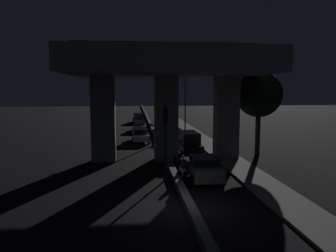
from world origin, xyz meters
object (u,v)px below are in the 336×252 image
Objects in this scene: car_silver_second_oncoming at (140,126)px; pedestrian_on_sidewalk at (222,142)px; car_silver_lead_oncoming at (140,135)px; motorcycle_black_filtering_far at (163,137)px; motorcycle_white_filtering_near at (183,168)px; car_silver_fifth at (162,120)px; traffic_light_left_of_median at (165,129)px; car_black_second at (189,143)px; car_grey_third at (174,135)px; street_lamp at (183,95)px; car_grey_lead at (204,168)px; car_grey_fourth at (167,125)px; car_dark_red_third_oncoming at (139,118)px; motorcycle_red_filtering_mid at (174,152)px.

pedestrian_on_sidewalk is at bearing 25.83° from car_silver_second_oncoming.
car_silver_lead_oncoming is 0.97× the size of car_silver_second_oncoming.
car_silver_lead_oncoming is 2.54m from motorcycle_black_filtering_far.
car_silver_fifth is at bearing -6.17° from motorcycle_white_filtering_near.
traffic_light_left_of_median is at bearing 98.71° from motorcycle_white_filtering_near.
traffic_light_left_of_median is 1.11× the size of car_black_second.
motorcycle_white_filtering_near reaches higher than car_grey_third.
car_silver_fifth is at bearing 106.77° from street_lamp.
car_grey_fourth is (0.14, 24.33, 0.12)m from car_grey_lead.
traffic_light_left_of_median reaches higher than car_black_second.
street_lamp is 7.23m from car_silver_second_oncoming.
car_black_second is (-1.92, -16.71, -3.83)m from street_lamp.
car_black_second is at bearing 178.69° from car_silver_fifth.
pedestrian_on_sidewalk is (3.59, -15.01, -0.02)m from car_grey_fourth.
traffic_light_left_of_median is at bearing 171.53° from car_grey_fourth.
traffic_light_left_of_median is 15.00m from motorcycle_black_filtering_far.
motorcycle_black_filtering_far is at bearing 72.02° from car_silver_lead_oncoming.
car_dark_red_third_oncoming is 2.72× the size of motorcycle_black_filtering_far.
pedestrian_on_sidewalk is (4.91, -5.86, 0.35)m from motorcycle_black_filtering_far.
car_silver_lead_oncoming is (-4.01, 7.97, -0.33)m from car_black_second.
motorcycle_black_filtering_far is (1.16, 14.72, -2.66)m from traffic_light_left_of_median.
car_silver_lead_oncoming is (-3.61, 15.94, -0.08)m from car_grey_lead.
car_black_second is (2.75, 7.50, -2.16)m from traffic_light_left_of_median.
car_silver_second_oncoming is (-3.95, 17.32, -0.34)m from car_black_second.
traffic_light_left_of_median is at bearing -100.92° from street_lamp.
car_grey_lead reaches higher than motorcycle_black_filtering_far.
car_dark_red_third_oncoming is at bearing 2.97° from motorcycle_black_filtering_far.
car_silver_lead_oncoming is at bearing 153.41° from car_grey_fourth.
car_silver_fifth is 16.44m from car_silver_lead_oncoming.
car_silver_lead_oncoming is (-3.75, -8.40, -0.20)m from car_grey_fourth.
car_silver_fifth reaches higher than car_grey_third.
pedestrian_on_sidewalk reaches higher than motorcycle_white_filtering_near.
traffic_light_left_of_median is 2.95× the size of pedestrian_on_sidewalk.
motorcycle_red_filtering_mid reaches higher than car_silver_second_oncoming.
motorcycle_red_filtering_mid is at bearing 78.03° from traffic_light_left_of_median.
car_grey_fourth is at bearing -5.80° from motorcycle_red_filtering_mid.
car_grey_lead is 10.04m from pedestrian_on_sidewalk.
traffic_light_left_of_median is 36.76m from car_dark_red_third_oncoming.
car_black_second reaches higher than car_grey_lead.
car_silver_fifth is 2.58× the size of pedestrian_on_sidewalk.
street_lamp is at bearing 95.23° from pedestrian_on_sidewalk.
street_lamp is 19.16m from motorcycle_red_filtering_mid.
street_lamp is 1.92× the size of car_black_second.
car_grey_lead is 2.55× the size of pedestrian_on_sidewalk.
traffic_light_left_of_median is 0.57× the size of street_lamp.
street_lamp is 1.69× the size of car_grey_fourth.
car_grey_third is at bearing -0.04° from car_grey_lead.
car_grey_fourth is 1.07× the size of car_dark_red_third_oncoming.
motorcycle_white_filtering_near is 1.15× the size of pedestrian_on_sidewalk.
traffic_light_left_of_median reaches higher than car_grey_lead.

